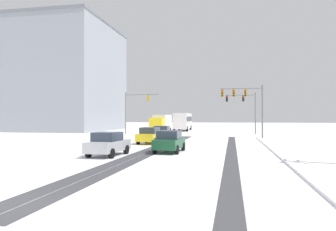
% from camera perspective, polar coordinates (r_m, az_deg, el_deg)
% --- Properties ---
extents(ground_plane, '(300.00, 300.00, 0.00)m').
position_cam_1_polar(ground_plane, '(11.01, -25.47, -14.11)').
color(ground_plane, white).
extents(wheel_track_left_lane, '(0.80, 37.12, 0.01)m').
position_cam_1_polar(wheel_track_left_lane, '(25.58, 11.09, -6.19)').
color(wheel_track_left_lane, '#424247').
rests_on(wheel_track_left_lane, ground).
extents(wheel_track_right_lane, '(0.90, 37.12, 0.01)m').
position_cam_1_polar(wheel_track_right_lane, '(26.43, -3.41, -6.00)').
color(wheel_track_right_lane, '#424247').
rests_on(wheel_track_right_lane, ground).
extents(wheel_track_center, '(0.80, 37.12, 0.01)m').
position_cam_1_polar(wheel_track_center, '(26.22, -1.55, -6.05)').
color(wheel_track_center, '#424247').
rests_on(wheel_track_center, ground).
extents(sidewalk_kerb_right, '(4.00, 37.12, 0.12)m').
position_cam_1_polar(sidewalk_kerb_right, '(24.41, 23.03, -6.32)').
color(sidewalk_kerb_right, white).
rests_on(sidewalk_kerb_right, ground).
extents(traffic_signal_far_right, '(4.71, 0.41, 6.50)m').
position_cam_1_polar(traffic_signal_far_right, '(52.39, 13.38, 1.85)').
color(traffic_signal_far_right, slate).
rests_on(traffic_signal_far_right, ground).
extents(traffic_signal_far_left, '(5.43, 0.39, 6.50)m').
position_cam_1_polar(traffic_signal_far_left, '(50.53, -5.92, 1.70)').
color(traffic_signal_far_left, slate).
rests_on(traffic_signal_far_left, ground).
extents(traffic_signal_near_right, '(5.09, 0.59, 6.50)m').
position_cam_1_polar(traffic_signal_near_right, '(40.29, 13.45, 2.74)').
color(traffic_signal_near_right, slate).
rests_on(traffic_signal_near_right, ground).
extents(car_white_lead, '(1.94, 4.15, 1.62)m').
position_cam_1_polar(car_white_lead, '(37.64, -1.07, -3.06)').
color(car_white_lead, silver).
rests_on(car_white_lead, ground).
extents(car_yellow_cab_second, '(2.01, 4.19, 1.62)m').
position_cam_1_polar(car_yellow_cab_second, '(32.27, -3.17, -3.52)').
color(car_yellow_cab_second, yellow).
rests_on(car_yellow_cab_second, ground).
extents(car_dark_green_third, '(1.92, 4.15, 1.62)m').
position_cam_1_polar(car_dark_green_third, '(24.40, 0.27, -4.56)').
color(car_dark_green_third, '#194C2D').
rests_on(car_dark_green_third, ground).
extents(car_silver_fourth, '(1.99, 4.18, 1.62)m').
position_cam_1_polar(car_silver_fourth, '(22.52, -10.49, -4.92)').
color(car_silver_fourth, '#B7BABF').
rests_on(car_silver_fourth, ground).
extents(bus_oncoming, '(2.97, 11.08, 3.38)m').
position_cam_1_polar(bus_oncoming, '(63.10, 2.65, -0.87)').
color(bus_oncoming, silver).
rests_on(bus_oncoming, ground).
extents(box_truck_delivery, '(2.37, 7.43, 3.02)m').
position_cam_1_polar(box_truck_delivery, '(54.23, -1.21, -1.34)').
color(box_truck_delivery, yellow).
rests_on(box_truck_delivery, ground).
extents(office_building_far_left_block, '(28.41, 21.88, 21.13)m').
position_cam_1_polar(office_building_far_left_block, '(71.28, -21.01, 6.13)').
color(office_building_far_left_block, '#9399A3').
rests_on(office_building_far_left_block, ground).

